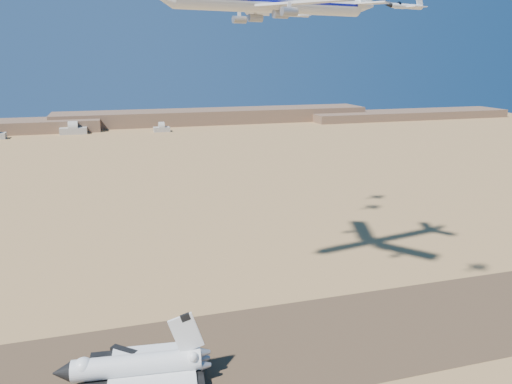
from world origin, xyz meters
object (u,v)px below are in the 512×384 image
object	(u,v)px
chase_jet_f	(297,15)
chase_jet_a	(406,6)
shuttle	(136,367)
carrier_747	(266,3)
chase_jet_e	(281,7)

from	to	relation	value
chase_jet_f	chase_jet_a	bearing A→B (deg)	-105.98
shuttle	chase_jet_f	size ratio (longest dim) A/B	2.76
carrier_747	chase_jet_f	bearing A→B (deg)	52.12
chase_jet_e	chase_jet_a	bearing A→B (deg)	-100.51
carrier_747	chase_jet_f	world-z (taller)	carrier_747
chase_jet_a	chase_jet_e	distance (m)	88.93
chase_jet_e	shuttle	bearing A→B (deg)	-141.27
chase_jet_a	chase_jet_e	xyz separation A→B (m)	(-3.87, 88.53, 7.47)
chase_jet_a	chase_jet_f	world-z (taller)	chase_jet_f
shuttle	chase_jet_a	size ratio (longest dim) A/B	3.04
shuttle	carrier_747	bearing A→B (deg)	46.25
shuttle	chase_jet_e	bearing A→B (deg)	57.98
carrier_747	chase_jet_e	xyz separation A→B (m)	(22.39, 49.47, 3.56)
shuttle	carrier_747	world-z (taller)	carrier_747
shuttle	chase_jet_a	world-z (taller)	chase_jet_a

